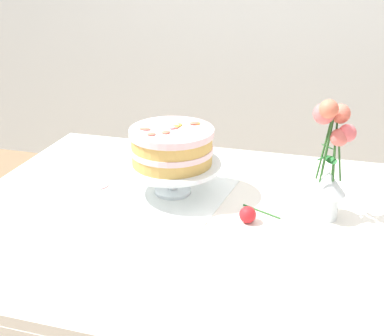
# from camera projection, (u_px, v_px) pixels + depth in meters

# --- Properties ---
(dining_table) EXTENTS (1.40, 1.00, 0.74)m
(dining_table) POSITION_uv_depth(u_px,v_px,m) (205.00, 247.00, 1.28)
(dining_table) COLOR white
(dining_table) RESTS_ON ground
(linen_napkin) EXTENTS (0.36, 0.36, 0.00)m
(linen_napkin) POSITION_uv_depth(u_px,v_px,m) (173.00, 192.00, 1.38)
(linen_napkin) COLOR white
(linen_napkin) RESTS_ON dining_table
(cake_stand) EXTENTS (0.29, 0.29, 0.10)m
(cake_stand) POSITION_uv_depth(u_px,v_px,m) (172.00, 168.00, 1.35)
(cake_stand) COLOR silver
(cake_stand) RESTS_ON linen_napkin
(layer_cake) EXTENTS (0.24, 0.24, 0.11)m
(layer_cake) POSITION_uv_depth(u_px,v_px,m) (172.00, 146.00, 1.32)
(layer_cake) COLOR tan
(layer_cake) RESTS_ON cake_stand
(flower_vase) EXTENTS (0.11, 0.10, 0.34)m
(flower_vase) POSITION_uv_depth(u_px,v_px,m) (330.00, 162.00, 1.18)
(flower_vase) COLOR silver
(flower_vase) RESTS_ON dining_table
(fallen_rose) EXTENTS (0.11, 0.11, 0.05)m
(fallen_rose) POSITION_uv_depth(u_px,v_px,m) (248.00, 215.00, 1.22)
(fallen_rose) COLOR #2D6028
(fallen_rose) RESTS_ON dining_table
(loose_petal_0) EXTENTS (0.03, 0.04, 0.01)m
(loose_petal_0) POSITION_uv_depth(u_px,v_px,m) (137.00, 161.00, 1.60)
(loose_petal_0) COLOR #E56B51
(loose_petal_0) RESTS_ON dining_table
(loose_petal_1) EXTENTS (0.03, 0.05, 0.00)m
(loose_petal_1) POSITION_uv_depth(u_px,v_px,m) (103.00, 186.00, 1.42)
(loose_petal_1) COLOR pink
(loose_petal_1) RESTS_ON dining_table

